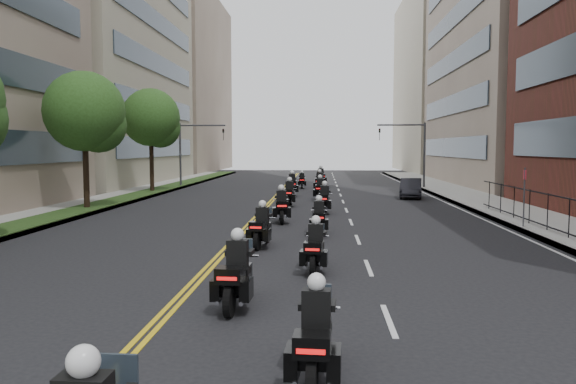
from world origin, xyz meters
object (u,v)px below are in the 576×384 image
object	(u,v)px
motorcycle_8	(289,195)
motorcycle_12	(302,181)
motorcycle_10	(292,186)
motorcycle_11	(319,183)
motorcycle_4	(262,229)
motorcycle_6	(281,208)
motorcycle_2	(236,277)
motorcycle_5	(319,219)
motorcycle_13	(321,178)
motorcycle_3	(315,250)
motorcycle_7	(324,201)
motorcycle_1	(316,341)
parked_sedan	(411,188)
motorcycle_9	(320,190)

from	to	relation	value
motorcycle_8	motorcycle_12	size ratio (longest dim) A/B	1.15
motorcycle_10	motorcycle_11	size ratio (longest dim) A/B	1.04
motorcycle_4	motorcycle_6	size ratio (longest dim) A/B	0.93
motorcycle_2	motorcycle_5	world-z (taller)	motorcycle_2
motorcycle_11	motorcycle_13	distance (m)	6.74
motorcycle_3	motorcycle_8	world-z (taller)	motorcycle_8
motorcycle_7	motorcycle_8	bearing A→B (deg)	124.93
motorcycle_1	motorcycle_13	xyz separation A→B (m)	(-0.01, 42.79, 0.09)
motorcycle_4	motorcycle_10	distance (m)	20.74
motorcycle_11	motorcycle_10	bearing A→B (deg)	-112.80
motorcycle_5	motorcycle_11	world-z (taller)	motorcycle_11
motorcycle_2	motorcycle_12	distance (m)	35.88
motorcycle_5	motorcycle_11	size ratio (longest dim) A/B	0.88
motorcycle_1	motorcycle_6	world-z (taller)	motorcycle_6
motorcycle_2	parked_sedan	bearing A→B (deg)	76.44
motorcycle_3	motorcycle_1	bearing A→B (deg)	-84.71
motorcycle_3	motorcycle_5	size ratio (longest dim) A/B	1.01
motorcycle_5	parked_sedan	world-z (taller)	motorcycle_5
motorcycle_13	parked_sedan	distance (m)	13.20
motorcycle_2	motorcycle_7	size ratio (longest dim) A/B	1.00
motorcycle_2	motorcycle_4	world-z (taller)	motorcycle_2
motorcycle_5	motorcycle_7	distance (m)	7.21
motorcycle_2	motorcycle_13	size ratio (longest dim) A/B	0.93
motorcycle_1	motorcycle_13	world-z (taller)	motorcycle_13
motorcycle_11	motorcycle_13	size ratio (longest dim) A/B	0.96
motorcycle_5	motorcycle_11	bearing A→B (deg)	90.11
motorcycle_7	motorcycle_10	size ratio (longest dim) A/B	0.93
motorcycle_5	parked_sedan	size ratio (longest dim) A/B	0.52
motorcycle_6	parked_sedan	xyz separation A→B (m)	(8.05, 13.36, -0.02)
motorcycle_7	motorcycle_11	bearing A→B (deg)	96.15
motorcycle_1	motorcycle_8	size ratio (longest dim) A/B	0.94
motorcycle_8	motorcycle_6	bearing A→B (deg)	-87.65
motorcycle_11	motorcycle_9	bearing A→B (deg)	-86.18
motorcycle_4	parked_sedan	xyz separation A→B (m)	(8.28, 19.83, 0.03)
motorcycle_10	motorcycle_12	size ratio (longest dim) A/B	1.22
motorcycle_13	motorcycle_5	bearing A→B (deg)	-95.78
motorcycle_12	motorcycle_13	distance (m)	3.44
motorcycle_2	motorcycle_4	bearing A→B (deg)	94.76
motorcycle_2	parked_sedan	world-z (taller)	motorcycle_2
motorcycle_3	motorcycle_13	world-z (taller)	motorcycle_13
motorcycle_9	motorcycle_10	size ratio (longest dim) A/B	0.91
motorcycle_5	motorcycle_7	world-z (taller)	motorcycle_7
motorcycle_2	motorcycle_6	xyz separation A→B (m)	(-0.03, 13.94, 0.01)
motorcycle_9	motorcycle_13	xyz separation A→B (m)	(0.04, 13.76, 0.07)
motorcycle_9	motorcycle_3	bearing A→B (deg)	-87.10
motorcycle_7	motorcycle_9	distance (m)	7.52
motorcycle_4	motorcycle_12	xyz separation A→B (m)	(0.40, 28.41, -0.05)
motorcycle_9	motorcycle_11	bearing A→B (deg)	93.50
motorcycle_2	motorcycle_6	world-z (taller)	motorcycle_6
motorcycle_11	motorcycle_12	distance (m)	4.00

